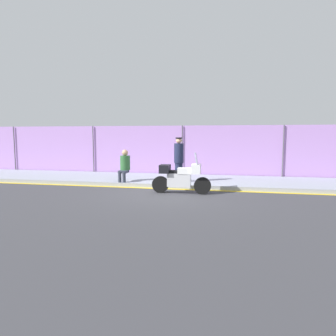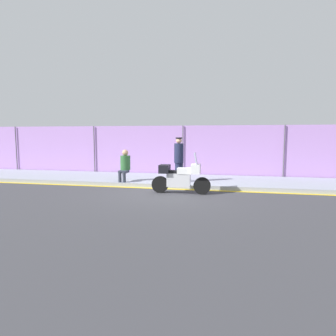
{
  "view_description": "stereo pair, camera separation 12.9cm",
  "coord_description": "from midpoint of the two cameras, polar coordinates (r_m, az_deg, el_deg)",
  "views": [
    {
      "loc": [
        2.3,
        -10.56,
        2.12
      ],
      "look_at": [
        -0.12,
        1.3,
        0.78
      ],
      "focal_mm": 32.0,
      "sensor_mm": 36.0,
      "label": 1
    },
    {
      "loc": [
        2.43,
        -10.54,
        2.12
      ],
      "look_at": [
        -0.12,
        1.3,
        0.78
      ],
      "focal_mm": 32.0,
      "sensor_mm": 36.0,
      "label": 2
    }
  ],
  "objects": [
    {
      "name": "ground_plane",
      "position": [
        11.02,
        -1.08,
        -4.79
      ],
      "size": [
        120.0,
        120.0,
        0.0
      ],
      "primitive_type": "plane",
      "color": "#38383D"
    },
    {
      "name": "officer_standing",
      "position": [
        12.43,
        1.77,
        1.68
      ],
      "size": [
        0.39,
        0.39,
        1.86
      ],
      "color": "#191E38",
      "rests_on": "sidewalk"
    },
    {
      "name": "person_seated_on_curb",
      "position": [
        12.82,
        -8.54,
        0.78
      ],
      "size": [
        0.42,
        0.7,
        1.34
      ],
      "color": "#2D3342",
      "rests_on": "sidewalk"
    },
    {
      "name": "motorcycle",
      "position": [
        10.86,
        2.07,
        -1.7
      ],
      "size": [
        2.16,
        0.52,
        1.5
      ],
      "rotation": [
        0.0,
        0.0,
        0.02
      ],
      "color": "black",
      "rests_on": "ground_plane"
    },
    {
      "name": "storefront_fence",
      "position": [
        15.11,
        2.53,
        3.17
      ],
      "size": [
        33.81,
        0.17,
        2.59
      ],
      "color": "#AD7FC6",
      "rests_on": "ground_plane"
    },
    {
      "name": "curb_paint_stripe",
      "position": [
        11.85,
        -0.16,
        -3.99
      ],
      "size": [
        35.59,
        0.18,
        0.01
      ],
      "color": "gold",
      "rests_on": "ground_plane"
    },
    {
      "name": "sidewalk",
      "position": [
        13.53,
        1.34,
        -2.36
      ],
      "size": [
        35.59,
        3.31,
        0.16
      ],
      "color": "#8E93A3",
      "rests_on": "ground_plane"
    }
  ]
}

